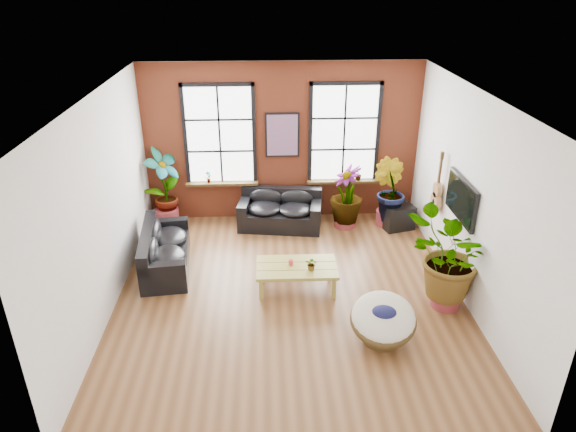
# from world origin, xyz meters

# --- Properties ---
(room) EXTENTS (6.04, 6.54, 3.54)m
(room) POSITION_xyz_m (0.00, 0.15, 1.75)
(room) COLOR brown
(room) RESTS_ON ground
(sofa_back) EXTENTS (1.89, 1.12, 0.82)m
(sofa_back) POSITION_xyz_m (-0.07, 2.70, 0.37)
(sofa_back) COLOR black
(sofa_back) RESTS_ON ground
(sofa_left) EXTENTS (1.03, 2.05, 0.78)m
(sofa_left) POSITION_xyz_m (-2.36, 1.04, 0.35)
(sofa_left) COLOR black
(sofa_left) RESTS_ON ground
(coffee_table) EXTENTS (1.43, 0.83, 0.55)m
(coffee_table) POSITION_xyz_m (0.13, 0.20, 0.40)
(coffee_table) COLOR olive
(coffee_table) RESTS_ON ground
(papasan_chair) EXTENTS (1.17, 1.18, 0.75)m
(papasan_chair) POSITION_xyz_m (1.36, -1.31, 0.39)
(papasan_chair) COLOR #4A371A
(papasan_chair) RESTS_ON ground
(poster) EXTENTS (0.74, 0.06, 0.98)m
(poster) POSITION_xyz_m (0.00, 3.18, 1.95)
(poster) COLOR black
(poster) RESTS_ON room
(tv_wall_unit) EXTENTS (0.13, 1.86, 1.20)m
(tv_wall_unit) POSITION_xyz_m (2.93, 0.60, 1.54)
(tv_wall_unit) COLOR black
(tv_wall_unit) RESTS_ON room
(media_box) EXTENTS (0.76, 0.69, 0.54)m
(media_box) POSITION_xyz_m (2.50, 2.51, 0.27)
(media_box) COLOR black
(media_box) RESTS_ON ground
(pot_back_left) EXTENTS (0.69, 0.69, 0.39)m
(pot_back_left) POSITION_xyz_m (-2.60, 2.89, 0.19)
(pot_back_left) COLOR maroon
(pot_back_left) RESTS_ON ground
(pot_back_right) EXTENTS (0.53, 0.53, 0.34)m
(pot_back_right) POSITION_xyz_m (2.31, 2.65, 0.17)
(pot_back_right) COLOR maroon
(pot_back_right) RESTS_ON ground
(pot_right_wall) EXTENTS (0.54, 0.54, 0.36)m
(pot_right_wall) POSITION_xyz_m (2.63, -0.46, 0.18)
(pot_right_wall) COLOR maroon
(pot_right_wall) RESTS_ON ground
(pot_mid) EXTENTS (0.50, 0.50, 0.35)m
(pot_mid) POSITION_xyz_m (1.36, 2.62, 0.17)
(pot_mid) COLOR maroon
(pot_mid) RESTS_ON ground
(floor_plant_back_left) EXTENTS (0.98, 1.03, 1.63)m
(floor_plant_back_left) POSITION_xyz_m (-2.59, 2.88, 0.96)
(floor_plant_back_left) COLOR #1A4A13
(floor_plant_back_left) RESTS_ON ground
(floor_plant_back_right) EXTENTS (0.93, 0.96, 1.37)m
(floor_plant_back_right) POSITION_xyz_m (2.29, 2.63, 0.84)
(floor_plant_back_right) COLOR #1A4A13
(floor_plant_back_right) RESTS_ON ground
(floor_plant_right_wall) EXTENTS (1.83, 1.79, 1.55)m
(floor_plant_right_wall) POSITION_xyz_m (2.60, -0.46, 0.93)
(floor_plant_right_wall) COLOR #1A4A13
(floor_plant_right_wall) RESTS_ON ground
(floor_plant_mid) EXTENTS (0.87, 0.87, 1.28)m
(floor_plant_mid) POSITION_xyz_m (1.38, 2.61, 0.78)
(floor_plant_mid) COLOR #1A4A13
(floor_plant_mid) RESTS_ON ground
(table_plant) EXTENTS (0.27, 0.25, 0.24)m
(table_plant) POSITION_xyz_m (0.39, 0.07, 0.58)
(table_plant) COLOR #1A4A13
(table_plant) RESTS_ON coffee_table
(sill_plant_left) EXTENTS (0.17, 0.17, 0.27)m
(sill_plant_left) POSITION_xyz_m (-1.65, 3.13, 1.04)
(sill_plant_left) COLOR #1A4A13
(sill_plant_left) RESTS_ON room
(sill_plant_right) EXTENTS (0.19, 0.19, 0.27)m
(sill_plant_right) POSITION_xyz_m (1.70, 3.13, 1.04)
(sill_plant_right) COLOR #1A4A13
(sill_plant_right) RESTS_ON room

